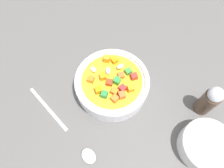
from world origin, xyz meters
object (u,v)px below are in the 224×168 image
soup_bowl_main (112,84)px  pepper_shaker (209,100)px  spoon (68,131)px  side_bowl_small (206,146)px

soup_bowl_main → pepper_shaker: size_ratio=1.82×
soup_bowl_main → spoon: 14.02cm
pepper_shaker → spoon: bearing=41.2°
side_bowl_small → soup_bowl_main: bearing=-5.4°
spoon → pepper_shaker: size_ratio=2.43×
side_bowl_small → pepper_shaker: pepper_shaker is taller
spoon → pepper_shaker: bearing=56.7°
soup_bowl_main → side_bowl_small: bearing=174.6°
spoon → side_bowl_small: size_ratio=2.14×
soup_bowl_main → side_bowl_small: 22.76cm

